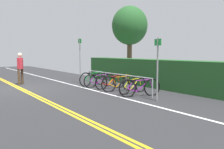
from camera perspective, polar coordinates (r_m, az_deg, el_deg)
name	(u,v)px	position (r m, az deg, el deg)	size (l,w,h in m)	color
ground_plane	(20,89)	(12.90, -20.93, -3.15)	(38.65, 11.78, 0.05)	#2B2B2D
centre_line_yellow_inner	(18,88)	(12.87, -21.28, -3.05)	(34.79, 0.10, 0.00)	gold
centre_line_yellow_outer	(21,88)	(12.91, -20.59, -3.01)	(34.79, 0.10, 0.00)	gold
bike_lane_stripe_white	(70,84)	(13.77, -9.96, -2.25)	(34.79, 0.12, 0.00)	white
bike_rack	(115,77)	(11.45, 0.80, -0.70)	(5.04, 0.05, 0.78)	#9EA0A5
bicycle_0	(94,79)	(13.08, -4.37, -0.98)	(0.46, 1.82, 0.78)	black
bicycle_1	(100,80)	(12.47, -2.95, -1.40)	(0.46, 1.73, 0.72)	black
bicycle_2	(110,82)	(11.88, -0.41, -1.77)	(0.46, 1.73, 0.70)	black
bicycle_3	(119,83)	(11.14, 1.72, -2.09)	(0.50, 1.79, 0.77)	black
bicycle_4	(133,86)	(10.59, 4.93, -2.63)	(0.49, 1.76, 0.72)	black
bicycle_5	(140,88)	(9.88, 6.59, -3.07)	(0.62, 1.79, 0.76)	black
pedestrian	(20,66)	(14.25, -20.79, 1.83)	(0.35, 0.39, 1.75)	#4C3826
sign_post_near	(80,56)	(14.00, -7.55, 4.23)	(0.36, 0.06, 2.60)	gray
sign_post_far	(158,63)	(8.98, 10.66, 2.69)	(0.36, 0.07, 2.33)	gray
hedge_backdrop	(174,75)	(11.92, 14.35, -0.09)	(13.99, 1.11, 1.41)	#235626
tree_near_left	(130,26)	(17.00, 4.18, 11.30)	(2.45, 2.45, 4.94)	brown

